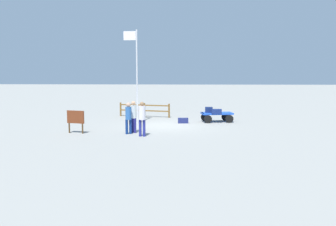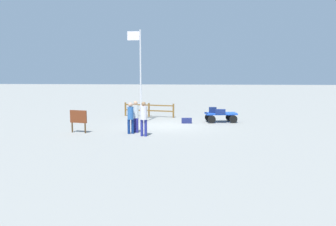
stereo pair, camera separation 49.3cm
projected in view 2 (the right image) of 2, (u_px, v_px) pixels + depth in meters
ground_plane at (169, 126)px, 21.71m from camera, size 120.00×120.00×0.00m
luggage_cart at (221, 115)px, 23.09m from camera, size 2.10×1.37×0.60m
suitcase_maroon at (220, 111)px, 22.59m from camera, size 0.65×0.39×0.28m
suitcase_olive at (213, 110)px, 23.05m from camera, size 0.50×0.34×0.36m
suitcase_navy at (187, 121)px, 22.62m from camera, size 0.66×0.33×0.33m
worker_lead at (144, 116)px, 18.10m from camera, size 0.37×0.37×1.76m
worker_trailing at (131, 116)px, 18.82m from camera, size 0.40×0.40×1.66m
worker_supervisor at (136, 115)px, 19.21m from camera, size 0.42×0.42×1.70m
flagpole at (139, 70)px, 22.29m from camera, size 0.86×0.10×5.79m
signboard at (78, 118)px, 19.14m from camera, size 0.97×0.30×1.21m
wooden_fence at (149, 109)px, 25.71m from camera, size 3.68×0.95×0.98m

